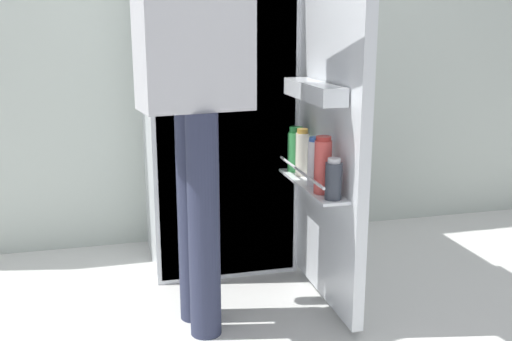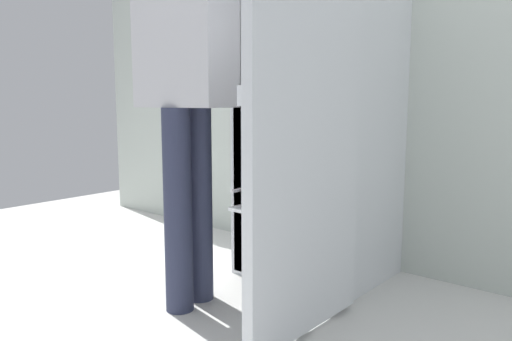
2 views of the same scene
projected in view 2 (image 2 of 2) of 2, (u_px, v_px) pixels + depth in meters
The scene contains 4 objects.
ground_plane at pixel (249, 304), 2.20m from camera, with size 5.70×5.70×0.00m, color silver.
kitchen_wall at pixel (356, 28), 2.69m from camera, with size 4.40×0.10×2.58m, color beige.
refrigerator at pixel (318, 110), 2.43m from camera, with size 0.72×1.27×1.71m.
person at pixel (188, 64), 2.06m from camera, with size 0.61×0.68×1.75m.
Camera 2 is at (1.38, -1.58, 0.90)m, focal length 34.67 mm.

